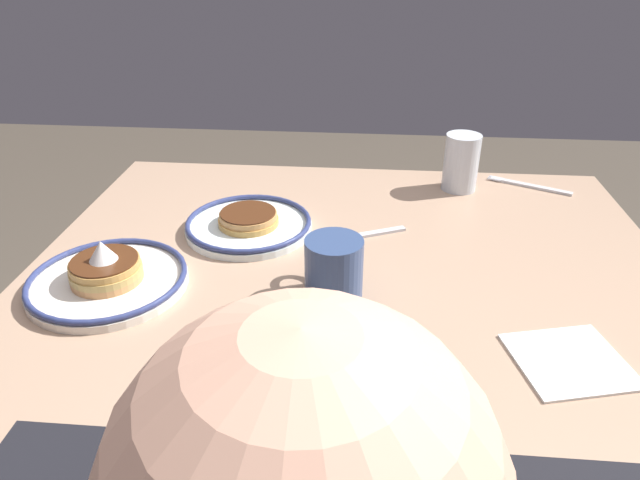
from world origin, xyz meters
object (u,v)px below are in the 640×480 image
object	(u,v)px
fork_far	(356,236)
butter_knife	(264,335)
plate_center_pancakes	(107,277)
plate_near_main	(249,224)
fork_near	(529,185)
coffee_mug	(333,267)
drinking_glass	(461,165)
paper_napkin	(569,361)

from	to	relation	value
fork_far	butter_knife	xyz separation A→B (m)	(0.13, 0.32, -0.00)
plate_center_pancakes	butter_knife	world-z (taller)	plate_center_pancakes
plate_near_main	fork_near	xyz separation A→B (m)	(-0.61, -0.27, -0.01)
plate_center_pancakes	fork_near	world-z (taller)	plate_center_pancakes
fork_near	butter_knife	size ratio (longest dim) A/B	0.86
fork_near	fork_far	distance (m)	0.48
fork_near	butter_knife	bearing A→B (deg)	49.41
plate_near_main	butter_knife	distance (m)	0.35
plate_center_pancakes	coffee_mug	bearing A→B (deg)	-178.72
coffee_mug	fork_near	world-z (taller)	coffee_mug
coffee_mug	plate_center_pancakes	bearing A→B (deg)	1.28
drinking_glass	fork_far	world-z (taller)	drinking_glass
coffee_mug	drinking_glass	world-z (taller)	drinking_glass
coffee_mug	fork_near	distance (m)	0.65
paper_napkin	butter_knife	distance (m)	0.44
drinking_glass	plate_near_main	bearing A→B (deg)	29.12
plate_center_pancakes	butter_knife	size ratio (longest dim) A/B	1.26
paper_napkin	butter_knife	world-z (taller)	butter_knife
fork_far	butter_knife	size ratio (longest dim) A/B	0.92
plate_near_main	coffee_mug	distance (m)	0.28
plate_center_pancakes	coffee_mug	xyz separation A→B (m)	(-0.38, -0.01, 0.03)
plate_center_pancakes	drinking_glass	xyz separation A→B (m)	(-0.64, -0.47, 0.04)
plate_near_main	fork_far	world-z (taller)	plate_near_main
plate_center_pancakes	drinking_glass	bearing A→B (deg)	-143.69
plate_near_main	paper_napkin	xyz separation A→B (m)	(-0.52, 0.35, -0.01)
plate_center_pancakes	fork_far	world-z (taller)	plate_center_pancakes
plate_near_main	fork_far	distance (m)	0.22
fork_near	butter_knife	distance (m)	0.80
plate_center_pancakes	butter_knife	distance (m)	0.31
paper_napkin	butter_knife	size ratio (longest dim) A/B	0.71
coffee_mug	butter_knife	bearing A→B (deg)	51.93
paper_napkin	fork_far	size ratio (longest dim) A/B	0.78
paper_napkin	fork_far	world-z (taller)	fork_far
paper_napkin	plate_center_pancakes	bearing A→B (deg)	-10.19
coffee_mug	paper_napkin	distance (m)	0.37
plate_near_main	fork_near	bearing A→B (deg)	-155.92
plate_center_pancakes	fork_near	bearing A→B (deg)	-148.40
drinking_glass	paper_napkin	distance (m)	0.61
drinking_glass	fork_far	size ratio (longest dim) A/B	0.67
plate_near_main	coffee_mug	xyz separation A→B (m)	(-0.18, 0.21, 0.04)
plate_center_pancakes	fork_far	xyz separation A→B (m)	(-0.41, -0.21, -0.02)
plate_near_main	fork_far	bearing A→B (deg)	176.62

